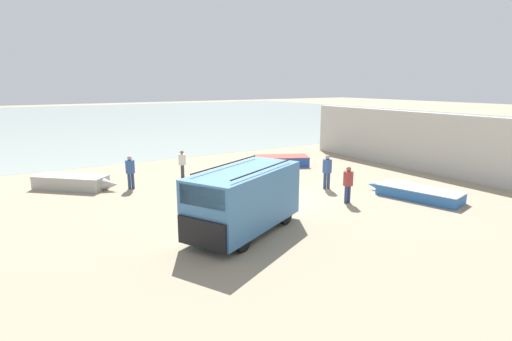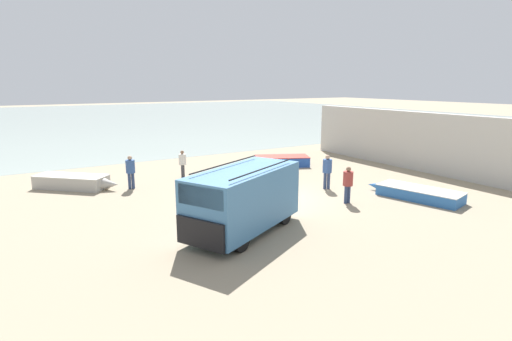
% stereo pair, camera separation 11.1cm
% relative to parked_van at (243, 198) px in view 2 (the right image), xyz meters
% --- Properties ---
extents(ground_plane, '(200.00, 200.00, 0.00)m').
position_rel_parked_van_xyz_m(ground_plane, '(3.59, 3.29, -1.28)').
color(ground_plane, gray).
extents(sea_water, '(120.00, 80.00, 0.01)m').
position_rel_parked_van_xyz_m(sea_water, '(3.59, 55.29, -1.28)').
color(sea_water, '#99A89E').
rests_on(sea_water, ground_plane).
extents(harbor_wall, '(0.50, 16.63, 3.61)m').
position_rel_parked_van_xyz_m(harbor_wall, '(14.64, 4.29, 0.53)').
color(harbor_wall, '#BCB7AD').
rests_on(harbor_wall, ground_plane).
extents(parked_van, '(5.31, 4.01, 2.48)m').
position_rel_parked_van_xyz_m(parked_van, '(0.00, 0.00, 0.00)').
color(parked_van, teal).
rests_on(parked_van, ground_plane).
extents(fishing_rowboat_0, '(4.57, 3.48, 0.64)m').
position_rel_parked_van_xyz_m(fishing_rowboat_0, '(4.58, 5.57, -0.96)').
color(fishing_rowboat_0, '#ADA89E').
rests_on(fishing_rowboat_0, ground_plane).
extents(fishing_rowboat_1, '(4.26, 2.92, 0.65)m').
position_rel_parked_van_xyz_m(fishing_rowboat_1, '(7.99, 9.20, -0.96)').
color(fishing_rowboat_1, '#234CA3').
rests_on(fishing_rowboat_1, ground_plane).
extents(fishing_rowboat_2, '(2.30, 4.66, 0.53)m').
position_rel_parked_van_xyz_m(fishing_rowboat_2, '(9.14, -0.49, -1.02)').
color(fishing_rowboat_2, '#2D66AD').
rests_on(fishing_rowboat_2, ground_plane).
extents(fishing_rowboat_3, '(3.96, 3.79, 0.69)m').
position_rel_parked_van_xyz_m(fishing_rowboat_3, '(-4.39, 9.97, -0.94)').
color(fishing_rowboat_3, '#ADA89E').
rests_on(fishing_rowboat_3, ground_plane).
extents(fisherman_0, '(0.45, 0.45, 1.69)m').
position_rel_parked_van_xyz_m(fisherman_0, '(5.81, 0.69, -0.27)').
color(fisherman_0, navy).
rests_on(fisherman_0, ground_plane).
extents(fisherman_1, '(0.46, 0.46, 1.74)m').
position_rel_parked_van_xyz_m(fisherman_1, '(-1.91, 8.35, -0.24)').
color(fisherman_1, navy).
rests_on(fisherman_1, ground_plane).
extents(fisherman_2, '(0.42, 0.42, 1.59)m').
position_rel_parked_van_xyz_m(fisherman_2, '(1.28, 9.32, -0.33)').
color(fisherman_2, '#38383D').
rests_on(fisherman_2, ground_plane).
extents(fisherman_3, '(0.47, 0.47, 1.78)m').
position_rel_parked_van_xyz_m(fisherman_3, '(6.69, 3.08, -0.22)').
color(fisherman_3, navy).
rests_on(fisherman_3, ground_plane).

